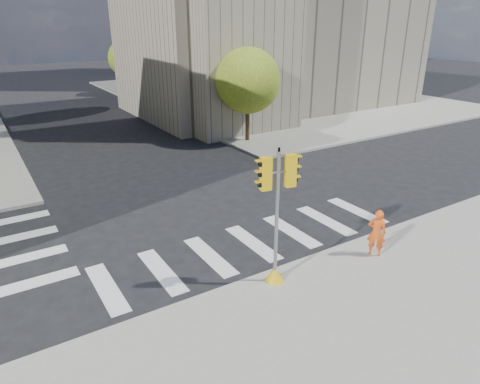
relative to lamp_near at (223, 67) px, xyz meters
name	(u,v)px	position (x,y,z in m)	size (l,w,h in m)	color
ground	(228,222)	(-8.00, -14.00, -4.58)	(160.00, 160.00, 0.00)	black
sidewalk_far_right	(263,94)	(12.00, 12.00, -4.50)	(28.00, 40.00, 0.15)	gray
civic_building	(268,25)	(7.59, 5.12, 2.68)	(26.00, 16.00, 19.39)	gray
tree_re_near	(248,81)	(-0.50, -4.00, -0.53)	(4.20, 4.20, 6.16)	#382616
tree_re_mid	(172,62)	(-0.50, 8.00, -0.23)	(4.60, 4.60, 6.66)	#382616
tree_re_far	(127,58)	(-0.50, 20.00, -0.71)	(4.00, 4.00, 5.88)	#382616
lamp_near	(223,67)	(0.00, 0.00, 0.00)	(0.35, 0.18, 8.11)	black
lamp_far	(151,55)	(0.00, 14.00, 0.00)	(0.35, 0.18, 8.11)	black
traffic_signal	(276,229)	(-9.03, -18.60, -2.63)	(1.08, 0.56, 4.27)	#E7B60C
photographer	(377,233)	(-5.17, -19.12, -3.59)	(0.61, 0.40, 1.68)	#EB5416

